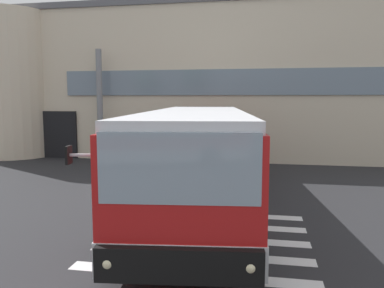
% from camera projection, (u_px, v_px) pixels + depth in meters
% --- Properties ---
extents(ground_plane, '(80.00, 90.00, 0.02)m').
position_uv_depth(ground_plane, '(165.00, 190.00, 12.85)').
color(ground_plane, '#232326').
rests_on(ground_plane, ground).
extents(bay_paint_stripes, '(4.40, 3.96, 0.01)m').
position_uv_depth(bay_paint_stripes, '(206.00, 238.00, 8.38)').
color(bay_paint_stripes, silver).
rests_on(bay_paint_stripes, ground).
extents(terminal_building, '(22.95, 13.80, 7.78)m').
position_uv_depth(terminal_building, '(201.00, 85.00, 23.87)').
color(terminal_building, beige).
rests_on(terminal_building, ground).
extents(entry_support_column, '(0.28, 0.28, 5.39)m').
position_uv_depth(entry_support_column, '(100.00, 106.00, 18.65)').
color(entry_support_column, slate).
rests_on(entry_support_column, ground).
extents(bus_main_foreground, '(3.88, 11.48, 2.70)m').
position_uv_depth(bus_main_foreground, '(198.00, 158.00, 11.01)').
color(bus_main_foreground, red).
rests_on(bus_main_foreground, ground).
extents(passenger_near_column, '(0.52, 0.50, 1.68)m').
position_uv_depth(passenger_near_column, '(110.00, 143.00, 17.91)').
color(passenger_near_column, '#2D2D33').
rests_on(passenger_near_column, ground).
extents(passenger_by_doorway, '(0.47, 0.42, 1.68)m').
position_uv_depth(passenger_by_doorway, '(127.00, 144.00, 18.01)').
color(passenger_by_doorway, '#1E2338').
rests_on(passenger_by_doorway, ground).
extents(safety_bollard_yellow, '(0.18, 0.18, 0.90)m').
position_uv_depth(safety_bollard_yellow, '(221.00, 161.00, 16.04)').
color(safety_bollard_yellow, yellow).
rests_on(safety_bollard_yellow, ground).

